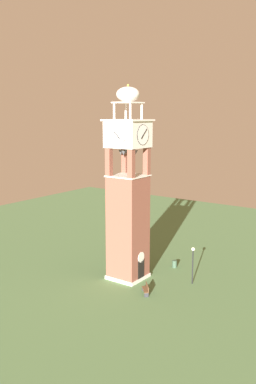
# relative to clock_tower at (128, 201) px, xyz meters

# --- Properties ---
(ground) EXTENTS (80.00, 80.00, 0.00)m
(ground) POSITION_rel_clock_tower_xyz_m (-0.00, 0.00, -8.18)
(ground) COLOR #517547
(clock_tower) EXTENTS (3.86, 3.86, 19.71)m
(clock_tower) POSITION_rel_clock_tower_xyz_m (0.00, 0.00, 0.00)
(clock_tower) COLOR brown
(clock_tower) RESTS_ON ground
(park_bench) EXTENTS (1.48, 1.40, 0.95)m
(park_bench) POSITION_rel_clock_tower_xyz_m (-2.33, -3.78, -7.69)
(park_bench) COLOR brown
(park_bench) RESTS_ON ground
(lamp_post) EXTENTS (0.36, 0.36, 3.81)m
(lamp_post) POSITION_rel_clock_tower_xyz_m (2.47, -6.21, -5.53)
(lamp_post) COLOR black
(lamp_post) RESTS_ON ground
(trash_bin) EXTENTS (0.52, 0.52, 0.80)m
(trash_bin) POSITION_rel_clock_tower_xyz_m (5.42, -2.50, -7.78)
(trash_bin) COLOR #38513D
(trash_bin) RESTS_ON ground
(shrub_near_entry) EXTENTS (1.08, 1.08, 0.81)m
(shrub_near_entry) POSITION_rel_clock_tower_xyz_m (2.45, 4.01, -7.77)
(shrub_near_entry) COLOR #336638
(shrub_near_entry) RESTS_ON ground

